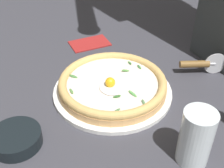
{
  "coord_description": "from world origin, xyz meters",
  "views": [
    {
      "loc": [
        -0.68,
        0.12,
        0.53
      ],
      "look_at": [
        -0.01,
        0.0,
        0.03
      ],
      "focal_mm": 47.51,
      "sensor_mm": 36.0,
      "label": 1
    }
  ],
  "objects_px": {
    "side_bowl": "(16,139)",
    "folded_napkin": "(90,43)",
    "pizza_cutter": "(200,64)",
    "pizza": "(112,84)",
    "drinking_glass": "(195,141)"
  },
  "relations": [
    {
      "from": "pizza_cutter",
      "to": "drinking_glass",
      "type": "height_order",
      "value": "drinking_glass"
    },
    {
      "from": "pizza",
      "to": "folded_napkin",
      "type": "bearing_deg",
      "value": 5.99
    },
    {
      "from": "side_bowl",
      "to": "folded_napkin",
      "type": "xyz_separation_m",
      "value": [
        0.45,
        -0.22,
        -0.01
      ]
    },
    {
      "from": "pizza",
      "to": "side_bowl",
      "type": "xyz_separation_m",
      "value": [
        -0.15,
        0.25,
        -0.02
      ]
    },
    {
      "from": "side_bowl",
      "to": "pizza_cutter",
      "type": "xyz_separation_m",
      "value": [
        0.2,
        -0.54,
        0.02
      ]
    },
    {
      "from": "folded_napkin",
      "to": "pizza_cutter",
      "type": "bearing_deg",
      "value": -128.14
    },
    {
      "from": "side_bowl",
      "to": "drinking_glass",
      "type": "distance_m",
      "value": 0.41
    },
    {
      "from": "folded_napkin",
      "to": "pizza",
      "type": "bearing_deg",
      "value": -174.01
    },
    {
      "from": "pizza_cutter",
      "to": "side_bowl",
      "type": "bearing_deg",
      "value": 110.81
    },
    {
      "from": "pizza_cutter",
      "to": "folded_napkin",
      "type": "relative_size",
      "value": 1.04
    },
    {
      "from": "pizza",
      "to": "drinking_glass",
      "type": "distance_m",
      "value": 0.3
    },
    {
      "from": "side_bowl",
      "to": "pizza_cutter",
      "type": "relative_size",
      "value": 0.82
    },
    {
      "from": "drinking_glass",
      "to": "pizza",
      "type": "bearing_deg",
      "value": 26.96
    },
    {
      "from": "side_bowl",
      "to": "folded_napkin",
      "type": "bearing_deg",
      "value": -26.07
    },
    {
      "from": "pizza",
      "to": "drinking_glass",
      "type": "bearing_deg",
      "value": -153.04
    }
  ]
}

